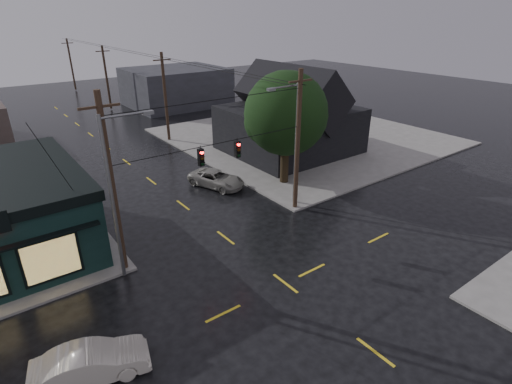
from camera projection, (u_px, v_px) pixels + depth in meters
ground_plane at (285, 283)px, 21.71m from camera, size 160.00×160.00×0.00m
sidewalk_ne at (304, 136)px, 47.17m from camera, size 28.00×28.00×0.15m
ne_building at (290, 109)px, 40.45m from camera, size 12.60×11.60×8.75m
corner_tree at (286, 114)px, 31.96m from camera, size 6.78×6.78×9.28m
utility_pole_nw at (126, 269)px, 22.91m from camera, size 2.00×0.32×10.15m
utility_pole_ne at (295, 208)px, 30.00m from camera, size 2.00×0.32×10.15m
utility_pole_far_a at (169, 141)px, 45.69m from camera, size 2.00×0.32×9.65m
utility_pole_far_b at (111, 109)px, 60.29m from camera, size 2.00×0.32×9.15m
utility_pole_far_c at (76, 90)px, 74.89m from camera, size 2.00×0.32×9.15m
span_signal_assembly at (220, 153)px, 24.16m from camera, size 13.00×0.48×1.23m
streetlight_nw at (125, 277)px, 22.24m from camera, size 5.40×0.30×9.15m
streetlight_ne at (294, 203)px, 30.78m from camera, size 5.40×0.30×9.15m
bg_building_east at (176, 87)px, 62.12m from camera, size 14.00×12.00×5.60m
sedan_cream at (91, 364)px, 15.83m from camera, size 4.74×2.63×1.48m
suv_silver at (217, 179)px, 33.49m from camera, size 3.86×5.41×1.37m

